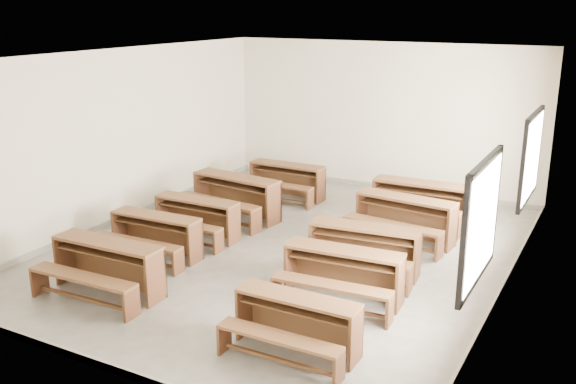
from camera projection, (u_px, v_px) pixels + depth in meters
The scene contains 11 objects.
room at pixel (293, 123), 10.12m from camera, with size 8.50×8.50×3.20m.
desk_set_0 at pixel (106, 264), 9.02m from camera, with size 1.72×0.93×0.76m.
desk_set_1 at pixel (155, 233), 10.35m from camera, with size 1.58×0.86×0.70m.
desk_set_2 at pixel (196, 216), 11.19m from camera, with size 1.56×0.82×0.70m.
desk_set_3 at pixel (235, 194), 12.23m from camera, with size 1.89×1.12×0.81m.
desk_set_4 at pixel (286, 178), 13.50m from camera, with size 1.62×0.84×0.73m.
desk_set_5 at pixel (296, 320), 7.51m from camera, with size 1.52×0.79×0.68m.
desk_set_6 at pixel (342, 271), 8.80m from camera, with size 1.70×0.98×0.74m.
desk_set_7 at pixel (363, 246), 9.68m from camera, with size 1.75×1.04×0.75m.
desk_set_8 at pixel (404, 216), 11.03m from camera, with size 1.80×1.06×0.78m.
desk_set_9 at pixel (419, 200), 11.91m from camera, with size 1.78×0.96×0.79m.
Camera 1 is at (4.80, -8.84, 3.96)m, focal length 40.00 mm.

